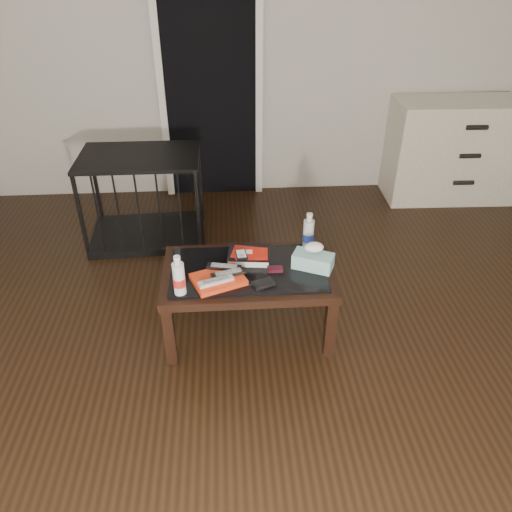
{
  "coord_description": "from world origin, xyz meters",
  "views": [
    {
      "loc": [
        -0.3,
        -1.93,
        2.13
      ],
      "look_at": [
        -0.14,
        0.46,
        0.55
      ],
      "focal_mm": 35.0,
      "sensor_mm": 36.0,
      "label": 1
    }
  ],
  "objects_px": {
    "dresser": "(457,150)",
    "pet_crate": "(146,212)",
    "textbook": "(249,255)",
    "water_bottle_right": "(309,231)",
    "coffee_table": "(248,278)",
    "water_bottle_left": "(179,275)",
    "tissue_box": "(313,261)"
  },
  "relations": [
    {
      "from": "textbook",
      "to": "water_bottle_left",
      "type": "bearing_deg",
      "value": -135.05
    },
    {
      "from": "coffee_table",
      "to": "tissue_box",
      "type": "relative_size",
      "value": 4.35
    },
    {
      "from": "water_bottle_right",
      "to": "tissue_box",
      "type": "height_order",
      "value": "water_bottle_right"
    },
    {
      "from": "water_bottle_left",
      "to": "water_bottle_right",
      "type": "relative_size",
      "value": 1.0
    },
    {
      "from": "coffee_table",
      "to": "dresser",
      "type": "xyz_separation_m",
      "value": [
        1.99,
        1.77,
        0.05
      ]
    },
    {
      "from": "coffee_table",
      "to": "water_bottle_left",
      "type": "xyz_separation_m",
      "value": [
        -0.38,
        -0.21,
        0.18
      ]
    },
    {
      "from": "coffee_table",
      "to": "textbook",
      "type": "relative_size",
      "value": 4.0
    },
    {
      "from": "water_bottle_right",
      "to": "pet_crate",
      "type": "bearing_deg",
      "value": 139.65
    },
    {
      "from": "pet_crate",
      "to": "coffee_table",
      "type": "bearing_deg",
      "value": -60.36
    },
    {
      "from": "water_bottle_right",
      "to": "textbook",
      "type": "bearing_deg",
      "value": -164.66
    },
    {
      "from": "coffee_table",
      "to": "water_bottle_left",
      "type": "relative_size",
      "value": 4.2
    },
    {
      "from": "dresser",
      "to": "tissue_box",
      "type": "bearing_deg",
      "value": -130.52
    },
    {
      "from": "pet_crate",
      "to": "tissue_box",
      "type": "relative_size",
      "value": 4.04
    },
    {
      "from": "coffee_table",
      "to": "dresser",
      "type": "bearing_deg",
      "value": 41.62
    },
    {
      "from": "textbook",
      "to": "tissue_box",
      "type": "distance_m",
      "value": 0.39
    },
    {
      "from": "coffee_table",
      "to": "textbook",
      "type": "height_order",
      "value": "textbook"
    },
    {
      "from": "water_bottle_left",
      "to": "tissue_box",
      "type": "relative_size",
      "value": 1.03
    },
    {
      "from": "pet_crate",
      "to": "textbook",
      "type": "bearing_deg",
      "value": -57.33
    },
    {
      "from": "coffee_table",
      "to": "pet_crate",
      "type": "relative_size",
      "value": 1.08
    },
    {
      "from": "pet_crate",
      "to": "water_bottle_left",
      "type": "distance_m",
      "value": 1.47
    },
    {
      "from": "coffee_table",
      "to": "textbook",
      "type": "xyz_separation_m",
      "value": [
        0.01,
        0.11,
        0.09
      ]
    },
    {
      "from": "water_bottle_left",
      "to": "water_bottle_right",
      "type": "distance_m",
      "value": 0.87
    },
    {
      "from": "textbook",
      "to": "water_bottle_right",
      "type": "distance_m",
      "value": 0.4
    },
    {
      "from": "dresser",
      "to": "pet_crate",
      "type": "distance_m",
      "value": 2.81
    },
    {
      "from": "coffee_table",
      "to": "water_bottle_right",
      "type": "distance_m",
      "value": 0.48
    },
    {
      "from": "dresser",
      "to": "pet_crate",
      "type": "bearing_deg",
      "value": -166.28
    },
    {
      "from": "dresser",
      "to": "textbook",
      "type": "bearing_deg",
      "value": -138.38
    },
    {
      "from": "coffee_table",
      "to": "tissue_box",
      "type": "distance_m",
      "value": 0.4
    },
    {
      "from": "textbook",
      "to": "water_bottle_right",
      "type": "relative_size",
      "value": 1.05
    },
    {
      "from": "dresser",
      "to": "water_bottle_right",
      "type": "distance_m",
      "value": 2.24
    },
    {
      "from": "pet_crate",
      "to": "water_bottle_left",
      "type": "height_order",
      "value": "pet_crate"
    },
    {
      "from": "dresser",
      "to": "water_bottle_right",
      "type": "height_order",
      "value": "dresser"
    }
  ]
}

